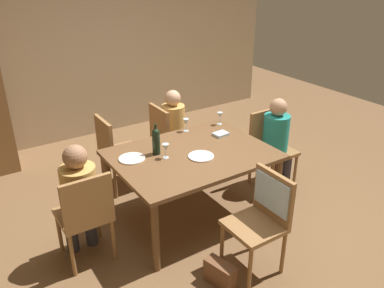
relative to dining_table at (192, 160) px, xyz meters
name	(u,v)px	position (x,y,z in m)	size (l,w,h in m)	color
ground_plane	(192,215)	(0.00, 0.00, -0.68)	(10.00, 10.00, 0.00)	brown
rear_room_partition	(89,47)	(0.00, 2.79, 0.67)	(6.40, 0.12, 2.70)	tan
dining_table	(192,160)	(0.00, 0.00, 0.00)	(1.58, 1.18, 0.76)	brown
chair_right_end	(270,143)	(1.17, 0.09, -0.14)	(0.44, 0.44, 0.92)	olive
chair_far_right	(168,135)	(0.27, 0.97, -0.14)	(0.44, 0.44, 0.92)	olive
chair_left_end	(85,212)	(-1.17, -0.09, -0.14)	(0.44, 0.44, 0.92)	olive
chair_far_left	(115,149)	(-0.44, 0.97, -0.14)	(0.44, 0.44, 0.92)	olive
chair_near	(266,209)	(0.12, -0.97, -0.08)	(0.46, 0.44, 0.92)	olive
person_woman_host	(277,138)	(1.17, -0.03, -0.03)	(0.30, 0.34, 1.12)	#33333D
person_man_bearded	(175,125)	(0.38, 0.97, -0.04)	(0.34, 0.29, 1.10)	#33333D
person_man_guest	(79,194)	(-1.17, 0.03, -0.02)	(0.31, 0.36, 1.15)	#33333D
wine_bottle_tall_green	(156,141)	(-0.31, 0.18, 0.23)	(0.08, 0.08, 0.32)	black
wine_glass_near_left	(166,148)	(-0.27, 0.05, 0.19)	(0.07, 0.07, 0.15)	silver
wine_glass_centre	(220,116)	(0.70, 0.47, 0.19)	(0.07, 0.07, 0.15)	silver
wine_glass_near_right	(186,122)	(0.25, 0.51, 0.19)	(0.07, 0.07, 0.15)	silver
dinner_plate_host	(132,159)	(-0.57, 0.21, 0.09)	(0.26, 0.26, 0.01)	white
dinner_plate_guest_left	(201,156)	(0.03, -0.12, 0.09)	(0.26, 0.26, 0.01)	white
folded_napkin	(221,134)	(0.51, 0.20, 0.10)	(0.16, 0.12, 0.03)	#ADC6D6
handbag	(220,274)	(-0.35, -0.97, -0.57)	(0.28, 0.12, 0.22)	brown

